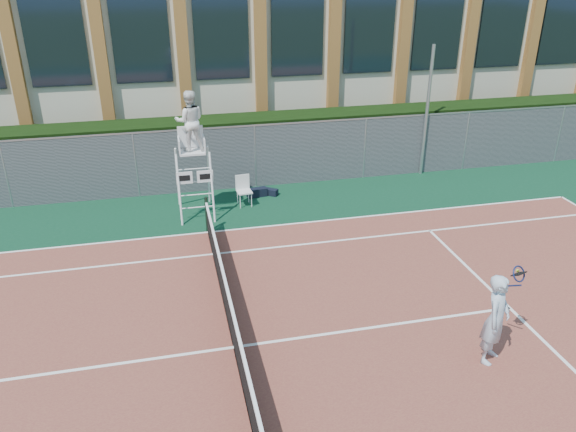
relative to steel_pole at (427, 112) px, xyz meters
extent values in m
plane|color=#233814|center=(-8.24, -8.70, -2.34)|extent=(120.00, 120.00, 0.00)
cube|color=#0C3520|center=(-8.24, -7.70, -2.34)|extent=(36.00, 20.00, 0.01)
cube|color=brown|center=(-8.24, -8.70, -2.32)|extent=(23.77, 10.97, 0.02)
cylinder|color=black|center=(-8.24, -3.10, -1.79)|extent=(0.10, 0.10, 1.10)
cube|color=black|center=(-8.24, -8.70, -1.88)|extent=(0.03, 11.00, 0.86)
cube|color=white|center=(-8.24, -8.70, -1.43)|extent=(0.06, 11.20, 0.07)
cube|color=black|center=(-8.24, 1.30, -1.24)|extent=(40.00, 1.40, 2.20)
cube|color=beige|center=(-8.24, 9.30, 1.66)|extent=(44.00, 10.00, 8.00)
cylinder|color=#9EA0A5|center=(0.00, 0.00, 0.00)|extent=(0.12, 0.12, 4.69)
cylinder|color=white|center=(-8.96, -2.25, -1.32)|extent=(0.06, 0.59, 2.14)
cylinder|color=white|center=(-7.97, -2.25, -1.32)|extent=(0.06, 0.59, 2.14)
cylinder|color=white|center=(-8.96, -1.15, -1.32)|extent=(0.06, 0.59, 2.14)
cylinder|color=white|center=(-7.97, -1.15, -1.32)|extent=(0.06, 0.59, 2.14)
cube|color=white|center=(-8.46, -1.70, -0.31)|extent=(0.77, 0.66, 0.06)
cube|color=white|center=(-8.46, -1.39, 0.08)|extent=(0.77, 0.05, 0.66)
cube|color=white|center=(-8.77, -2.14, -0.96)|extent=(0.48, 0.03, 0.37)
cube|color=white|center=(-8.16, -2.14, -0.96)|extent=(0.48, 0.03, 0.37)
imported|color=white|center=(-8.46, -1.65, 0.63)|extent=(0.90, 0.71, 1.81)
cube|color=silver|center=(-6.89, -1.47, -1.85)|extent=(0.50, 0.50, 0.04)
cube|color=silver|center=(-6.91, -1.26, -1.59)|extent=(0.46, 0.08, 0.50)
cylinder|color=silver|center=(-7.06, -1.67, -2.10)|extent=(0.03, 0.03, 0.46)
cylinder|color=silver|center=(-6.68, -1.64, -2.10)|extent=(0.03, 0.03, 0.46)
cylinder|color=silver|center=(-7.09, -1.30, -2.10)|extent=(0.03, 0.03, 0.46)
cylinder|color=silver|center=(-6.72, -1.26, -2.10)|extent=(0.03, 0.03, 0.46)
cube|color=black|center=(-6.36, -0.81, -2.19)|extent=(0.70, 0.36, 0.29)
cube|color=black|center=(-5.91, -0.77, -2.23)|extent=(0.58, 0.52, 0.22)
imported|color=silver|center=(-3.29, -10.21, -1.35)|extent=(0.83, 0.81, 1.92)
torus|color=#111A42|center=(-2.77, -9.95, -0.55)|extent=(0.38, 0.30, 0.30)
sphere|color=#CCE533|center=(-2.67, -9.77, -0.60)|extent=(0.07, 0.07, 0.07)
camera|label=1|loc=(-9.26, -18.12, 5.07)|focal=35.00mm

